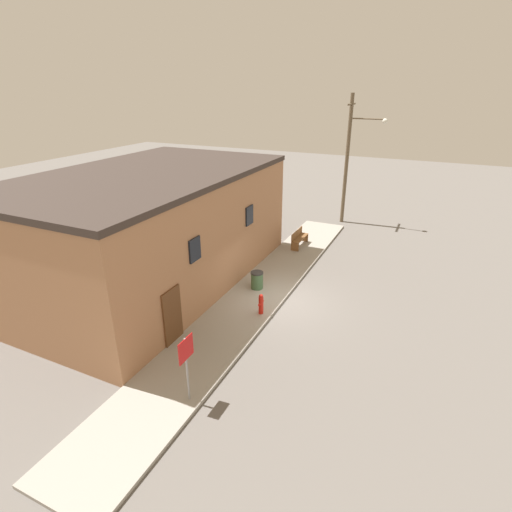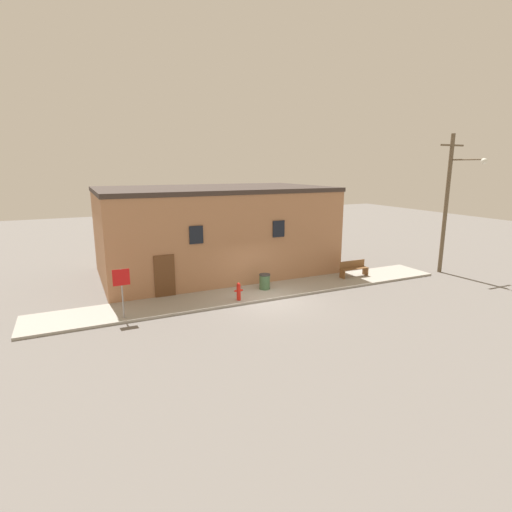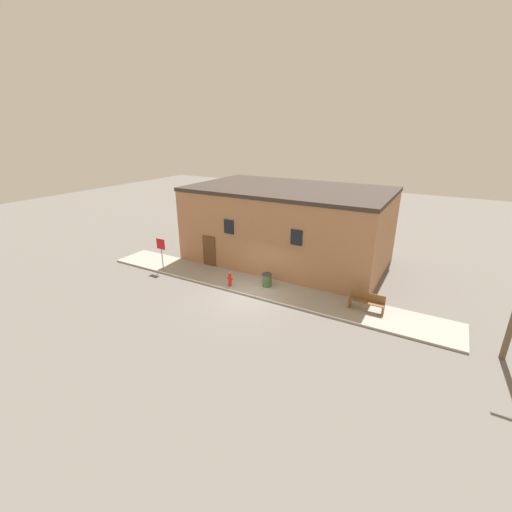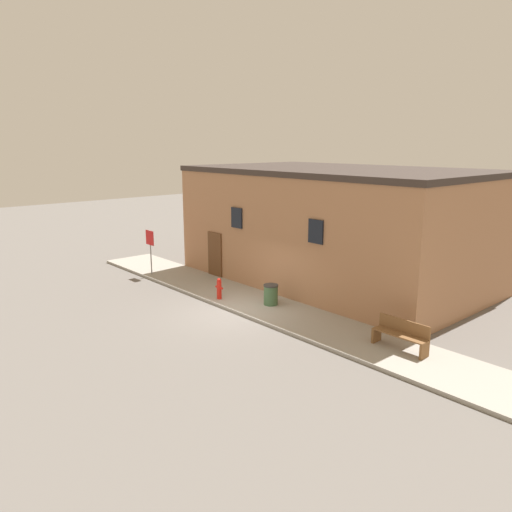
% 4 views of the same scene
% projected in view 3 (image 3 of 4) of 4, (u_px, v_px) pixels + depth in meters
% --- Properties ---
extents(ground_plane, '(80.00, 80.00, 0.00)m').
position_uv_depth(ground_plane, '(247.00, 296.00, 19.38)').
color(ground_plane, '#66605B').
extents(sidewalk, '(21.73, 2.56, 0.12)m').
position_uv_depth(sidewalk, '(258.00, 287.00, 20.40)').
color(sidewalk, '#9E998E').
rests_on(sidewalk, ground).
extents(brick_building, '(13.37, 7.98, 5.21)m').
position_uv_depth(brick_building, '(288.00, 224.00, 24.00)').
color(brick_building, '#A87551').
rests_on(brick_building, ground).
extents(fire_hydrant, '(0.41, 0.20, 0.87)m').
position_uv_depth(fire_hydrant, '(230.00, 279.00, 20.23)').
color(fire_hydrant, red).
rests_on(fire_hydrant, sidewalk).
extents(stop_sign, '(0.69, 0.06, 2.13)m').
position_uv_depth(stop_sign, '(161.00, 248.00, 22.26)').
color(stop_sign, gray).
rests_on(stop_sign, sidewalk).
extents(bench, '(1.75, 0.44, 0.92)m').
position_uv_depth(bench, '(367.00, 302.00, 17.53)').
color(bench, brown).
rests_on(bench, sidewalk).
extents(trash_bin, '(0.58, 0.58, 0.81)m').
position_uv_depth(trash_bin, '(267.00, 280.00, 20.22)').
color(trash_bin, '#426642').
rests_on(trash_bin, sidewalk).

